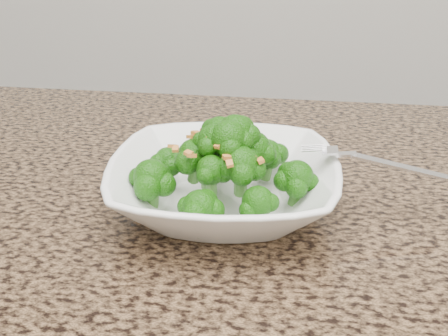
# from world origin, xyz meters

# --- Properties ---
(granite_counter) EXTENTS (1.64, 1.04, 0.03)m
(granite_counter) POSITION_xyz_m (0.00, 0.30, 0.89)
(granite_counter) COLOR brown
(granite_counter) RESTS_ON cabinet
(bowl) EXTENTS (0.26, 0.26, 0.06)m
(bowl) POSITION_xyz_m (-0.07, 0.41, 0.93)
(bowl) COLOR white
(bowl) RESTS_ON granite_counter
(broccoli_pile) EXTENTS (0.21, 0.21, 0.07)m
(broccoli_pile) POSITION_xyz_m (-0.07, 0.41, 0.99)
(broccoli_pile) COLOR #1D650B
(broccoli_pile) RESTS_ON bowl
(garlic_topping) EXTENTS (0.13, 0.13, 0.01)m
(garlic_topping) POSITION_xyz_m (-0.07, 0.41, 1.03)
(garlic_topping) COLOR orange
(garlic_topping) RESTS_ON broccoli_pile
(fork) EXTENTS (0.17, 0.03, 0.01)m
(fork) POSITION_xyz_m (0.06, 0.43, 0.96)
(fork) COLOR silver
(fork) RESTS_ON bowl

